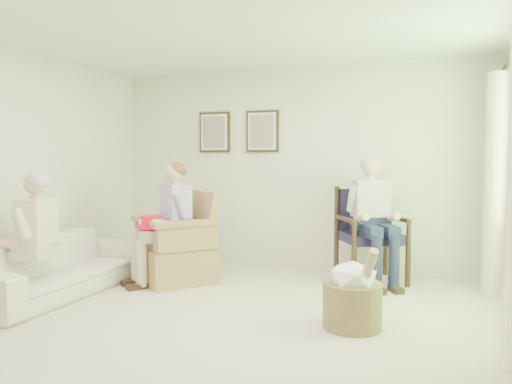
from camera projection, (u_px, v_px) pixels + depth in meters
floor at (200, 335)px, 4.04m from camera, size 5.50×5.50×0.00m
back_wall at (295, 168)px, 6.52m from camera, size 5.00×0.04×2.60m
ceiling at (198, 7)px, 3.86m from camera, size 5.00×5.50×0.02m
curtain_right at (496, 185)px, 5.18m from camera, size 0.34×0.34×2.30m
framed_print_left at (214, 132)px, 6.85m from camera, size 0.45×0.05×0.55m
framed_print_right at (262, 131)px, 6.61m from camera, size 0.45×0.05×0.55m
wicker_armchair at (177, 252)px, 5.80m from camera, size 0.81×0.81×1.04m
wood_armchair at (372, 231)px, 5.82m from camera, size 0.69×0.65×1.06m
sofa at (58, 266)px, 5.23m from camera, size 2.05×0.80×0.60m
person_wicker at (170, 215)px, 5.64m from camera, size 0.40×0.62×1.35m
person_dark at (370, 210)px, 5.64m from camera, size 0.40×0.63×1.41m
person_sofa at (30, 231)px, 4.86m from camera, size 0.42×0.62×1.26m
red_hat at (151, 223)px, 5.57m from camera, size 0.30×0.30×0.14m
hatbox at (353, 295)px, 4.19m from camera, size 0.60×0.60×0.73m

